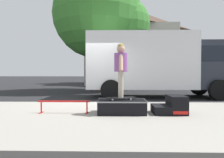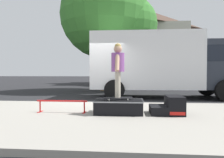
% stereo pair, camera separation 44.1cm
% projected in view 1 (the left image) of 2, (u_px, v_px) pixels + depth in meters
% --- Properties ---
extents(ground_plane, '(140.00, 140.00, 0.00)m').
position_uv_depth(ground_plane, '(88.00, 103.00, 8.45)').
color(ground_plane, black).
extents(sidewalk_slab, '(50.00, 5.00, 0.12)m').
position_uv_depth(sidewalk_slab, '(72.00, 118.00, 5.45)').
color(sidewalk_slab, gray).
rests_on(sidewalk_slab, ground).
extents(skate_box, '(1.26, 0.84, 0.35)m').
position_uv_depth(skate_box, '(122.00, 106.00, 5.74)').
color(skate_box, black).
rests_on(skate_box, sidewalk_slab).
extents(kicker_ramp, '(0.84, 0.78, 0.47)m').
position_uv_depth(kicker_ramp, '(172.00, 106.00, 5.70)').
color(kicker_ramp, black).
rests_on(kicker_ramp, sidewalk_slab).
extents(grind_rail, '(1.39, 0.28, 0.33)m').
position_uv_depth(grind_rail, '(64.00, 104.00, 5.77)').
color(grind_rail, red).
rests_on(grind_rail, sidewalk_slab).
extents(skateboard, '(0.81, 0.39, 0.07)m').
position_uv_depth(skateboard, '(121.00, 98.00, 5.73)').
color(skateboard, black).
rests_on(skateboard, skate_box).
extents(skater_kid, '(0.35, 0.73, 1.43)m').
position_uv_depth(skater_kid, '(121.00, 66.00, 5.71)').
color(skater_kid, '#B7AD99').
rests_on(skater_kid, skateboard).
extents(box_truck, '(6.91, 2.63, 3.05)m').
position_uv_depth(box_truck, '(160.00, 62.00, 10.52)').
color(box_truck, white).
rests_on(box_truck, ground).
extents(street_tree_main, '(6.39, 5.80, 7.96)m').
position_uv_depth(street_tree_main, '(102.00, 17.00, 14.26)').
color(street_tree_main, brown).
rests_on(street_tree_main, ground).
extents(house_behind, '(9.54, 8.23, 8.40)m').
position_uv_depth(house_behind, '(130.00, 46.00, 24.04)').
color(house_behind, beige).
rests_on(house_behind, ground).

